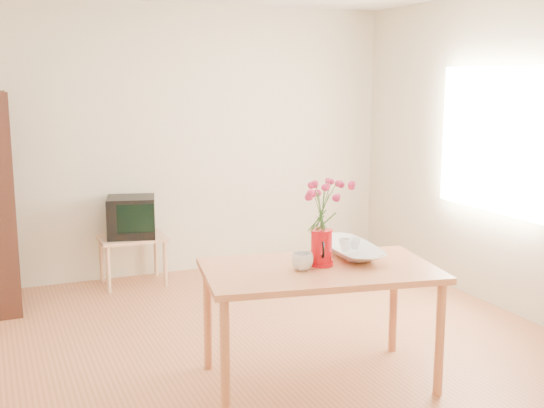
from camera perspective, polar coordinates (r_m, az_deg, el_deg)
name	(u,v)px	position (r m, az deg, el deg)	size (l,w,h in m)	color
room	(293,168)	(4.66, 1.75, 3.06)	(4.50, 4.50, 4.50)	#A8603B
table	(319,280)	(4.27, 3.98, -6.34)	(1.55, 1.05, 0.75)	#BE6841
tv_stand	(132,244)	(6.46, -11.60, -3.30)	(0.60, 0.45, 0.46)	tan
pitcher	(321,249)	(4.26, 4.15, -3.77)	(0.15, 0.22, 0.23)	red
flowers	(322,202)	(4.20, 4.21, 0.19)	(0.26, 0.26, 0.37)	#F03875
mug	(302,261)	(4.17, 2.56, -4.83)	(0.14, 0.14, 0.11)	white
bowl	(351,223)	(4.50, 6.61, -1.63)	(0.46, 0.46, 0.43)	white
teacup_a	(345,230)	(4.49, 6.15, -2.19)	(0.07, 0.07, 0.07)	white
teacup_b	(355,229)	(4.54, 6.97, -2.09)	(0.07, 0.07, 0.06)	white
television	(131,216)	(6.41, -11.71, -1.00)	(0.51, 0.48, 0.37)	black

